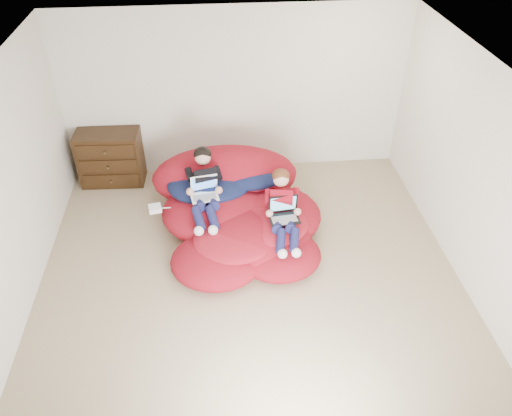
{
  "coord_description": "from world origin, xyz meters",
  "views": [
    {
      "loc": [
        -0.33,
        -4.27,
        4.3
      ],
      "look_at": [
        0.11,
        0.45,
        0.7
      ],
      "focal_mm": 35.0,
      "sensor_mm": 36.0,
      "label": 1
    }
  ],
  "objects": [
    {
      "name": "laptop_black",
      "position": [
        0.46,
        0.51,
        0.57
      ],
      "size": [
        0.39,
        0.32,
        0.27
      ],
      "color": "black",
      "rests_on": "younger_boy"
    },
    {
      "name": "younger_boy",
      "position": [
        0.46,
        0.58,
        0.61
      ],
      "size": [
        0.35,
        1.03,
        0.66
      ],
      "color": "maroon",
      "rests_on": "beanbag_pile"
    },
    {
      "name": "cream_pillow",
      "position": [
        -0.51,
        1.8,
        0.62
      ],
      "size": [
        0.43,
        0.28,
        0.28
      ],
      "primitive_type": "ellipsoid",
      "color": "beige",
      "rests_on": "beanbag_pile"
    },
    {
      "name": "room_shell",
      "position": [
        0.0,
        0.0,
        0.22
      ],
      "size": [
        5.1,
        5.1,
        2.77
      ],
      "color": "tan",
      "rests_on": "ground"
    },
    {
      "name": "beanbag_pile",
      "position": [
        -0.09,
        0.99,
        0.28
      ],
      "size": [
        2.27,
        2.39,
        0.92
      ],
      "color": "maroon",
      "rests_on": "ground"
    },
    {
      "name": "dresser",
      "position": [
        -1.89,
        2.25,
        0.41
      ],
      "size": [
        0.94,
        0.54,
        0.83
      ],
      "color": "black",
      "rests_on": "ground"
    },
    {
      "name": "laptop_white",
      "position": [
        -0.5,
        0.97,
        0.63
      ],
      "size": [
        0.38,
        0.35,
        0.25
      ],
      "color": "white",
      "rests_on": "older_boy"
    },
    {
      "name": "older_boy",
      "position": [
        -0.5,
        1.06,
        0.67
      ],
      "size": [
        0.38,
        1.11,
        0.67
      ],
      "color": "black",
      "rests_on": "beanbag_pile"
    },
    {
      "name": "power_adapter",
      "position": [
        -1.15,
        0.93,
        0.42
      ],
      "size": [
        0.18,
        0.18,
        0.06
      ],
      "primitive_type": "cube",
      "rotation": [
        0.0,
        0.0,
        0.19
      ],
      "color": "white",
      "rests_on": "beanbag_pile"
    }
  ]
}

